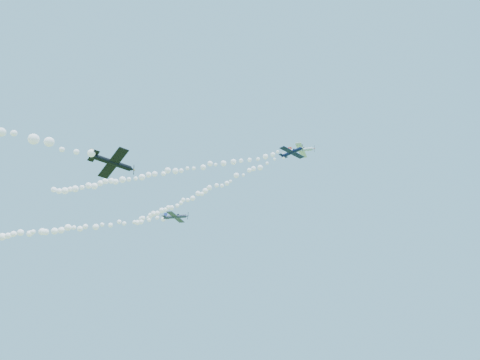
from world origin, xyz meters
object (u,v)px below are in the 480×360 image
at_px(plane_navy, 292,152).
at_px(plane_black, 113,163).
at_px(plane_white, 301,150).
at_px(plane_grey, 176,217).

distance_m(plane_navy, plane_black, 41.44).
distance_m(plane_white, plane_black, 48.25).
bearing_deg(plane_black, plane_white, 2.59).
distance_m(plane_grey, plane_black, 38.65).
height_order(plane_white, plane_grey, plane_white).
bearing_deg(plane_black, plane_grey, 45.52).
bearing_deg(plane_white, plane_grey, -174.64).
bearing_deg(plane_navy, plane_grey, -158.17).
xyz_separation_m(plane_grey, plane_black, (14.35, -35.77, -2.88)).
bearing_deg(plane_grey, plane_white, 2.87).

